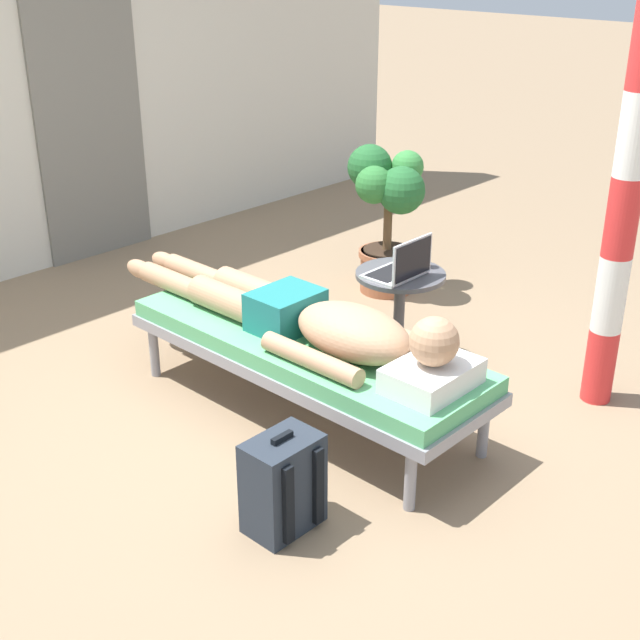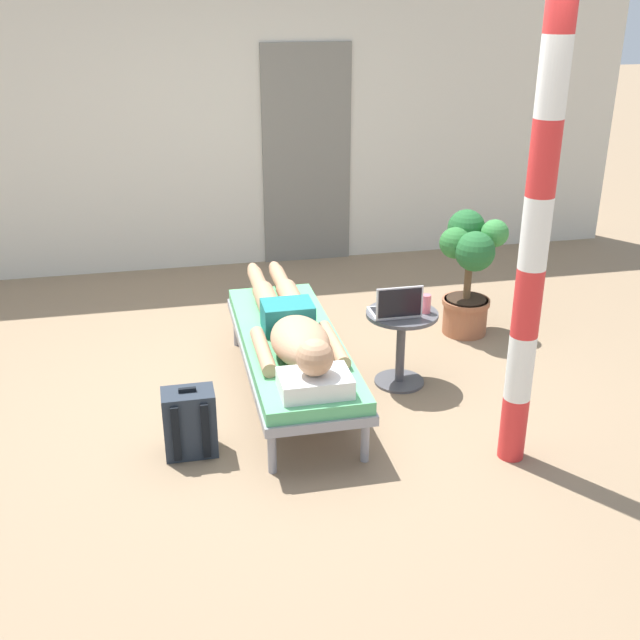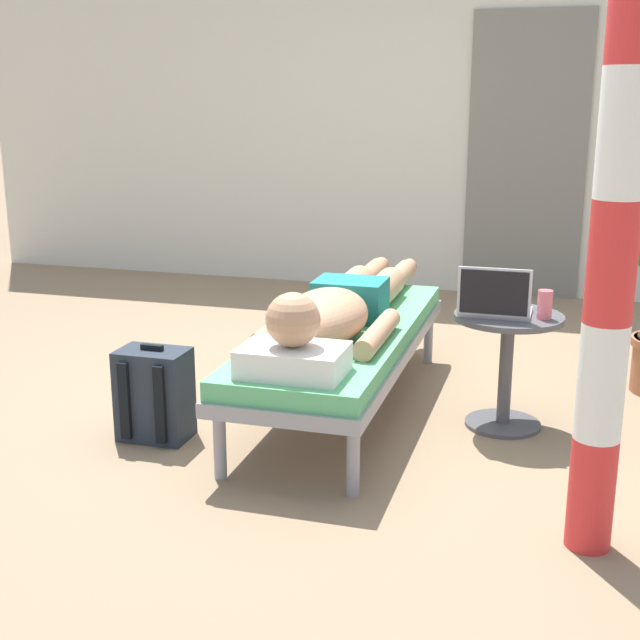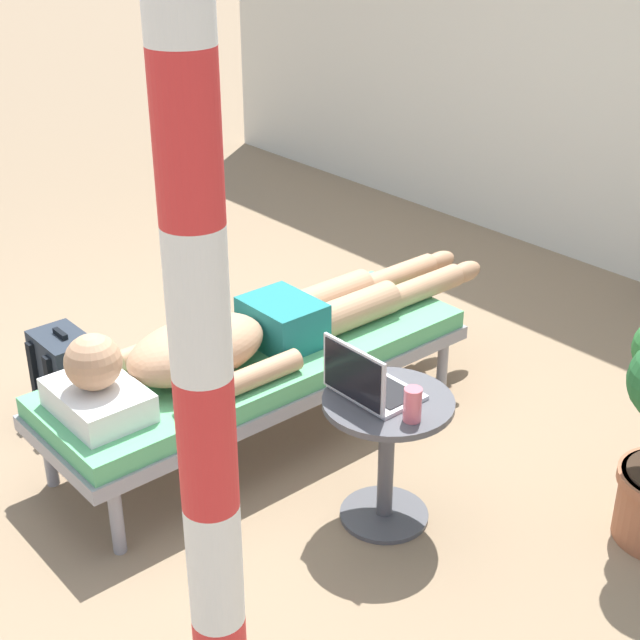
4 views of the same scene
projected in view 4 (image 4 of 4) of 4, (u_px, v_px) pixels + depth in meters
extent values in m
plane|color=#8C7256|center=(248.00, 426.00, 4.11)|extent=(40.00, 40.00, 0.00)
cylinder|color=gray|center=(364.00, 328.00, 4.67)|extent=(0.05, 0.05, 0.28)
cylinder|color=gray|center=(442.00, 367.00, 4.31)|extent=(0.05, 0.05, 0.28)
cylinder|color=gray|center=(49.00, 455.00, 3.67)|extent=(0.05, 0.05, 0.28)
cylinder|color=gray|center=(117.00, 520.00, 3.31)|extent=(0.05, 0.05, 0.28)
cube|color=gray|center=(260.00, 373.00, 3.91)|extent=(0.64, 1.91, 0.06)
cube|color=#59B272|center=(260.00, 359.00, 3.88)|extent=(0.61, 1.87, 0.08)
cube|color=white|center=(98.00, 400.00, 3.41)|extent=(0.40, 0.28, 0.11)
sphere|color=tan|center=(93.00, 362.00, 3.34)|extent=(0.21, 0.21, 0.21)
ellipsoid|color=tan|center=(197.00, 349.00, 3.64)|extent=(0.35, 0.60, 0.23)
cylinder|color=tan|center=(178.00, 341.00, 3.85)|extent=(0.09, 0.55, 0.09)
cylinder|color=tan|center=(241.00, 381.00, 3.55)|extent=(0.09, 0.55, 0.09)
cube|color=#1E7272|center=(283.00, 321.00, 3.90)|extent=(0.33, 0.26, 0.19)
cylinder|color=tan|center=(330.00, 297.00, 4.16)|extent=(0.15, 0.42, 0.15)
cylinder|color=tan|center=(398.00, 276.00, 4.42)|extent=(0.11, 0.44, 0.11)
ellipsoid|color=tan|center=(439.00, 262.00, 4.59)|extent=(0.09, 0.20, 0.10)
cylinder|color=tan|center=(356.00, 310.00, 4.04)|extent=(0.15, 0.42, 0.15)
cylinder|color=tan|center=(423.00, 287.00, 4.30)|extent=(0.11, 0.44, 0.11)
ellipsoid|color=tan|center=(465.00, 272.00, 4.48)|extent=(0.09, 0.20, 0.10)
cylinder|color=#4C4C51|center=(384.00, 514.00, 3.55)|extent=(0.34, 0.34, 0.02)
cylinder|color=#4C4C51|center=(386.00, 461.00, 3.44)|extent=(0.06, 0.06, 0.48)
cylinder|color=#4C4C51|center=(388.00, 402.00, 3.32)|extent=(0.48, 0.48, 0.02)
cube|color=silver|center=(377.00, 391.00, 3.36)|extent=(0.31, 0.22, 0.02)
cube|color=black|center=(379.00, 388.00, 3.36)|extent=(0.27, 0.15, 0.00)
cube|color=silver|center=(354.00, 374.00, 3.24)|extent=(0.31, 0.01, 0.21)
cube|color=black|center=(352.00, 375.00, 3.23)|extent=(0.29, 0.00, 0.19)
cylinder|color=#D86672|center=(413.00, 405.00, 3.17)|extent=(0.06, 0.06, 0.13)
cube|color=#262D38|center=(66.00, 376.00, 4.11)|extent=(0.30, 0.20, 0.40)
cube|color=#262D38|center=(92.00, 381.00, 4.21)|extent=(0.23, 0.04, 0.18)
cube|color=black|center=(34.00, 377.00, 4.10)|extent=(0.04, 0.02, 0.34)
cube|color=black|center=(51.00, 392.00, 3.99)|extent=(0.04, 0.02, 0.34)
cube|color=black|center=(60.00, 334.00, 4.02)|extent=(0.10, 0.02, 0.02)
cylinder|color=white|center=(215.00, 563.00, 2.47)|extent=(0.15, 0.15, 0.38)
cylinder|color=red|center=(207.00, 443.00, 2.30)|extent=(0.15, 0.15, 0.38)
cylinder|color=white|center=(198.00, 303.00, 2.12)|extent=(0.15, 0.15, 0.38)
cylinder|color=red|center=(187.00, 138.00, 1.95)|extent=(0.15, 0.15, 0.38)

